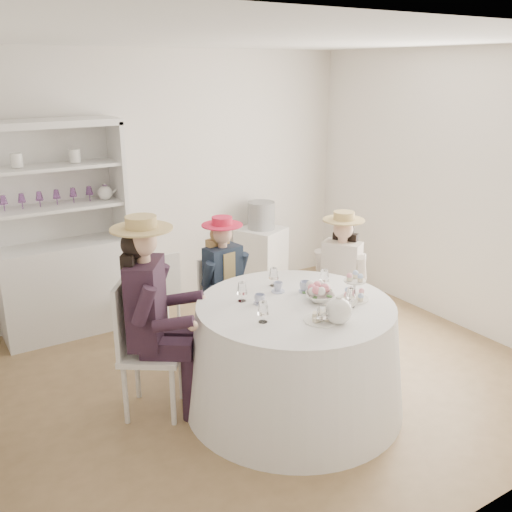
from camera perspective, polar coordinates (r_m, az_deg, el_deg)
ground at (r=4.99m, az=0.63°, el=-11.84°), size 4.50×4.50×0.00m
ceiling at (r=4.31m, az=0.76°, el=20.91°), size 4.50×4.50×0.00m
wall_back at (r=6.19m, az=-9.51°, el=7.33°), size 4.50×0.00×4.50m
wall_front at (r=3.07m, az=21.48°, el=-5.11°), size 4.50×0.00×4.50m
wall_right at (r=5.96m, az=19.27°, el=6.13°), size 0.00×4.50×4.50m
tea_table at (r=4.42m, az=3.85°, el=-9.88°), size 1.67×1.67×0.85m
hutch at (r=5.79m, az=-18.68°, el=-0.47°), size 1.30×0.66×2.07m
side_table at (r=6.71m, az=0.52°, el=-0.24°), size 0.63×0.63×0.74m
hatbox at (r=6.56m, az=0.53°, el=4.09°), size 0.34×0.34×0.31m
guest_left at (r=4.20m, az=-10.55°, el=-4.97°), size 0.66×0.62×1.54m
guest_mid at (r=5.11m, az=-3.18°, el=-2.14°), size 0.47×0.50×1.27m
guest_right at (r=5.20m, az=8.43°, el=-1.75°), size 0.56×0.51×1.31m
spare_chair at (r=5.56m, az=-9.52°, el=-3.51°), size 0.36×0.36×0.86m
teacup_a at (r=4.21m, az=0.38°, el=-4.37°), size 0.10×0.10×0.06m
teacup_b at (r=4.43m, az=2.21°, el=-3.17°), size 0.09×0.09×0.07m
teacup_c at (r=4.45m, az=4.98°, el=-3.12°), size 0.12×0.12×0.07m
flower_bowl at (r=4.28m, az=6.43°, el=-4.19°), size 0.28×0.28×0.05m
flower_arrangement at (r=4.31m, az=6.29°, el=-3.26°), size 0.17×0.17×0.06m
table_teapot at (r=3.94m, az=8.23°, el=-5.43°), size 0.27×0.19×0.20m
sandwich_plate at (r=3.97m, az=6.48°, el=-6.30°), size 0.23×0.23×0.05m
cupcake_stand at (r=4.34m, az=9.80°, el=-3.34°), size 0.22×0.22×0.21m
stemware_set at (r=4.20m, az=4.00°, el=-3.85°), size 0.83×0.87×0.15m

